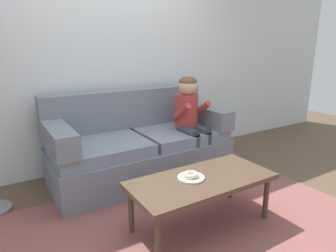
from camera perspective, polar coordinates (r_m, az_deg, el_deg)
name	(u,v)px	position (r m, az deg, el deg)	size (l,w,h in m)	color
ground	(172,211)	(2.70, 0.83, -16.37)	(10.00, 10.00, 0.00)	brown
wall_back	(108,48)	(3.56, -11.71, 14.71)	(8.00, 0.10, 2.80)	silver
area_rug	(189,225)	(2.52, 4.06, -18.75)	(2.91, 1.91, 0.01)	brown
couch	(139,146)	(3.27, -5.72, -3.97)	(1.92, 0.90, 0.94)	slate
coffee_table	(202,183)	(2.34, 6.66, -11.05)	(1.16, 0.54, 0.42)	#4C3828
person_child	(190,115)	(3.28, 4.42, 2.09)	(0.34, 0.58, 1.10)	#AD3833
plate	(191,178)	(2.30, 4.54, -10.06)	(0.21, 0.21, 0.01)	white
donut	(191,175)	(2.29, 4.56, -9.50)	(0.12, 0.12, 0.04)	beige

